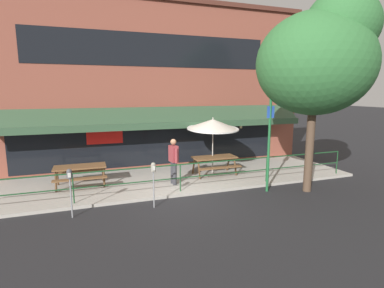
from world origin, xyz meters
The scene contains 12 objects.
ground_plane centered at (0.00, 0.00, 0.00)m, with size 120.00×120.00×0.00m, color #232326.
patio_deck centered at (0.00, 2.00, 0.05)m, with size 15.00×4.00×0.10m, color #ADA89E.
restaurant_building centered at (0.00, 4.22, 3.75)m, with size 15.00×1.60×7.55m.
patio_railing centered at (0.00, 0.30, 0.80)m, with size 13.84×0.04×0.97m.
picnic_table_left centered at (-3.27, 2.02, 0.71)m, with size 1.80×1.42×0.76m.
picnic_table_centre centered at (1.96, 1.84, 0.71)m, with size 1.80×1.42×0.76m.
patio_umbrella_centre centered at (1.96, 2.05, 2.18)m, with size 2.14×2.14×2.38m.
pedestrian_walking centered at (0.01, 1.17, 1.06)m, with size 0.29×0.62×1.71m.
parking_meter_near centered at (-3.47, -0.59, 1.15)m, with size 0.15×0.16×1.42m.
parking_meter_far centered at (-1.13, -0.62, 1.15)m, with size 0.15×0.16×1.42m.
street_sign_pole centered at (3.01, -0.45, 2.02)m, with size 0.28×0.09×3.92m.
street_tree_curbside centered at (4.49, -0.98, 4.64)m, with size 4.01×3.61×6.72m.
Camera 1 is at (-2.92, -9.24, 3.52)m, focal length 28.00 mm.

